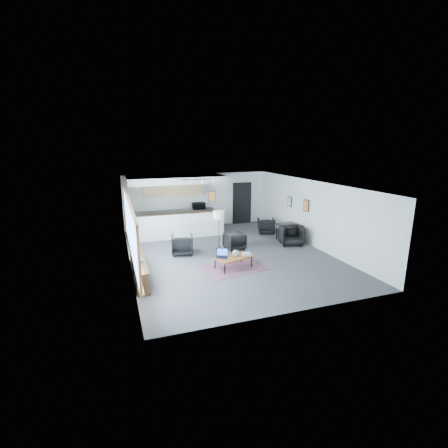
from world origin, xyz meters
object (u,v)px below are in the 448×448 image
object	(u,v)px
laptop	(222,255)
armchair_left	(182,244)
microwave	(199,205)
dining_table	(290,226)
armchair_right	(234,241)
coffee_table	(234,258)
dining_chair_far	(266,226)
dining_chair_near	(291,236)
book_stack	(247,254)
floor_lamp	(219,216)
ceramic_pot	(236,253)

from	to	relation	value
laptop	armchair_left	bearing A→B (deg)	141.45
armchair_left	microwave	world-z (taller)	microwave
laptop	microwave	size ratio (longest dim) A/B	0.79
dining_table	armchair_right	bearing A→B (deg)	-172.88
coffee_table	dining_chair_far	bearing A→B (deg)	34.16
coffee_table	microwave	distance (m)	5.52
dining_chair_near	dining_chair_far	distance (m)	1.98
book_stack	dining_chair_near	world-z (taller)	dining_chair_near
laptop	dining_chair_far	world-z (taller)	laptop
dining_chair_far	microwave	distance (m)	3.37
coffee_table	armchair_right	world-z (taller)	armchair_right
laptop	floor_lamp	distance (m)	2.14
laptop	armchair_left	world-z (taller)	armchair_left
coffee_table	microwave	bearing A→B (deg)	70.77
book_stack	floor_lamp	xyz separation A→B (m)	(-0.32, 1.98, 0.90)
dining_table	dining_chair_far	bearing A→B (deg)	104.53
coffee_table	laptop	world-z (taller)	laptop
dining_chair_far	armchair_right	bearing A→B (deg)	57.59
coffee_table	armchair_right	xyz separation A→B (m)	(0.72, 1.81, -0.01)
armchair_right	dining_table	size ratio (longest dim) A/B	0.75
armchair_right	dining_chair_near	bearing A→B (deg)	166.60
book_stack	armchair_right	xyz separation A→B (m)	(0.24, 1.78, -0.07)
armchair_left	laptop	bearing A→B (deg)	128.67
laptop	armchair_right	distance (m)	2.01
armchair_right	dining_table	xyz separation A→B (m)	(2.59, 0.32, 0.29)
ceramic_pot	dining_chair_far	world-z (taller)	dining_chair_far
armchair_left	floor_lamp	size ratio (longest dim) A/B	0.52
dining_chair_near	dining_table	bearing A→B (deg)	80.90
dining_table	ceramic_pot	bearing A→B (deg)	-146.63
book_stack	laptop	bearing A→B (deg)	173.76
book_stack	floor_lamp	bearing A→B (deg)	99.07
book_stack	floor_lamp	size ratio (longest dim) A/B	0.20
book_stack	dining_table	bearing A→B (deg)	36.63
armchair_left	dining_chair_far	xyz separation A→B (m)	(4.23, 1.65, -0.07)
laptop	book_stack	size ratio (longest dim) A/B	1.48
laptop	dining_table	distance (m)	4.18
book_stack	armchair_left	bearing A→B (deg)	133.19
armchair_right	book_stack	bearing A→B (deg)	74.18
ceramic_pot	book_stack	xyz separation A→B (m)	(0.40, 0.02, -0.08)
coffee_table	ceramic_pot	world-z (taller)	ceramic_pot
armchair_right	floor_lamp	distance (m)	1.14
ceramic_pot	floor_lamp	world-z (taller)	floor_lamp
coffee_table	dining_chair_near	xyz separation A→B (m)	(3.07, 1.59, 0.01)
armchair_right	coffee_table	bearing A→B (deg)	60.20
dining_table	coffee_table	bearing A→B (deg)	-147.21
armchair_right	dining_table	world-z (taller)	same
ceramic_pot	dining_table	distance (m)	3.87
laptop	microwave	world-z (taller)	microwave
ceramic_pot	floor_lamp	xyz separation A→B (m)	(0.08, 2.00, 0.83)
armchair_right	microwave	xyz separation A→B (m)	(-0.45, 3.65, 0.77)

